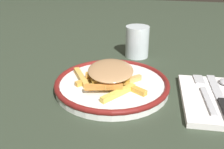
# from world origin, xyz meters

# --- Properties ---
(ground_plane) EXTENTS (2.60, 2.60, 0.00)m
(ground_plane) POSITION_xyz_m (0.00, 0.00, 0.00)
(ground_plane) COLOR #303B2C
(plate) EXTENTS (0.26, 0.26, 0.02)m
(plate) POSITION_xyz_m (0.00, 0.00, 0.01)
(plate) COLOR white
(plate) RESTS_ON ground_plane
(fries_heap) EXTENTS (0.19, 0.18, 0.03)m
(fries_heap) POSITION_xyz_m (-0.01, 0.00, 0.04)
(fries_heap) COLOR gold
(fries_heap) RESTS_ON plate
(napkin) EXTENTS (0.16, 0.21, 0.01)m
(napkin) POSITION_xyz_m (0.23, -0.01, 0.01)
(napkin) COLOR white
(napkin) RESTS_ON ground_plane
(fork) EXTENTS (0.03, 0.18, 0.00)m
(fork) POSITION_xyz_m (0.20, -0.00, 0.02)
(fork) COLOR silver
(fork) RESTS_ON napkin
(knife) EXTENTS (0.03, 0.21, 0.01)m
(knife) POSITION_xyz_m (0.23, -0.03, 0.02)
(knife) COLOR black
(knife) RESTS_ON napkin
(water_glass) EXTENTS (0.07, 0.07, 0.09)m
(water_glass) POSITION_xyz_m (0.03, 0.23, 0.05)
(water_glass) COLOR silver
(water_glass) RESTS_ON ground_plane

